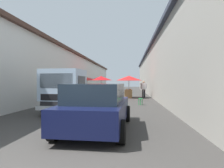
# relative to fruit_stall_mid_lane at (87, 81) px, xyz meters

# --- Properties ---
(ground) EXTENTS (90.00, 90.00, 0.00)m
(ground) POSITION_rel_fruit_stall_mid_lane_xyz_m (-2.98, -2.74, -1.60)
(ground) COLOR #3D3A38
(building_left_whitewash) EXTENTS (49.80, 7.50, 4.64)m
(building_left_whitewash) POSITION_rel_fruit_stall_mid_lane_xyz_m (-0.73, 4.64, 0.73)
(building_left_whitewash) COLOR silver
(building_left_whitewash) RESTS_ON ground
(building_right_concrete) EXTENTS (49.80, 7.50, 5.27)m
(building_right_concrete) POSITION_rel_fruit_stall_mid_lane_xyz_m (-0.73, -10.11, 1.04)
(building_right_concrete) COLOR #A39E93
(building_right_concrete) RESTS_ON ground
(fruit_stall_mid_lane) EXTENTS (2.49, 2.49, 2.08)m
(fruit_stall_mid_lane) POSITION_rel_fruit_stall_mid_lane_xyz_m (0.00, 0.00, 0.00)
(fruit_stall_mid_lane) COLOR #9E9EA3
(fruit_stall_mid_lane) RESTS_ON ground
(fruit_stall_far_right) EXTENTS (2.56, 2.56, 2.26)m
(fruit_stall_far_right) POSITION_rel_fruit_stall_mid_lane_xyz_m (1.88, -1.20, 0.12)
(fruit_stall_far_right) COLOR #9E9EA3
(fruit_stall_far_right) RESTS_ON ground
(fruit_stall_near_left) EXTENTS (2.46, 2.46, 2.18)m
(fruit_stall_near_left) POSITION_rel_fruit_stall_mid_lane_xyz_m (-1.65, -4.42, 0.08)
(fruit_stall_near_left) COLOR #9E9EA3
(fruit_stall_near_left) RESTS_ON ground
(hatchback_car) EXTENTS (3.96, 2.03, 1.45)m
(hatchback_car) POSITION_rel_fruit_stall_mid_lane_xyz_m (-13.66, -3.56, -0.86)
(hatchback_car) COLOR #0F1438
(hatchback_car) RESTS_ON ground
(delivery_truck) EXTENTS (5.01, 2.18, 2.08)m
(delivery_truck) POSITION_rel_fruit_stall_mid_lane_xyz_m (-10.44, -1.55, -0.56)
(delivery_truck) COLOR black
(delivery_truck) RESTS_ON ground
(vendor_by_crates) EXTENTS (0.29, 0.64, 1.62)m
(vendor_by_crates) POSITION_rel_fruit_stall_mid_lane_xyz_m (-1.02, -5.86, -0.66)
(vendor_by_crates) COLOR #232328
(vendor_by_crates) RESTS_ON ground
(parked_scooter) EXTENTS (1.68, 0.53, 1.14)m
(parked_scooter) POSITION_rel_fruit_stall_mid_lane_xyz_m (-4.39, -0.04, -1.15)
(parked_scooter) COLOR black
(parked_scooter) RESTS_ON ground
(plastic_stool) EXTENTS (0.30, 0.30, 0.43)m
(plastic_stool) POSITION_rel_fruit_stall_mid_lane_xyz_m (-7.09, -5.24, -1.27)
(plastic_stool) COLOR #1E8C3F
(plastic_stool) RESTS_ON ground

